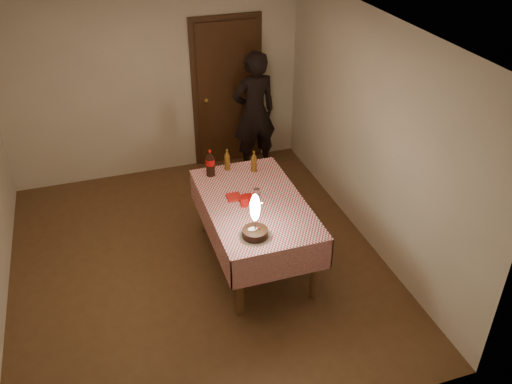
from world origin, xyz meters
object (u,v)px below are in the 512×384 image
at_px(birthday_cake, 255,225).
at_px(amber_bottle_right, 254,162).
at_px(photographer, 254,113).
at_px(cola_bottle, 210,163).
at_px(red_plate, 248,199).
at_px(red_cup, 244,202).
at_px(dining_table, 255,210).
at_px(clear_cup, 257,193).
at_px(amber_bottle_left, 227,160).

xyz_separation_m(birthday_cake, amber_bottle_right, (0.38, 1.19, -0.01)).
bearing_deg(birthday_cake, amber_bottle_right, 72.40).
bearing_deg(amber_bottle_right, photographer, 71.85).
relative_size(birthday_cake, cola_bottle, 1.50).
height_order(red_plate, red_cup, red_cup).
bearing_deg(cola_bottle, dining_table, -66.14).
distance_m(birthday_cake, amber_bottle_right, 1.25).
height_order(red_cup, amber_bottle_right, amber_bottle_right).
distance_m(dining_table, clear_cup, 0.18).
distance_m(clear_cup, photographer, 2.02).
bearing_deg(amber_bottle_left, cola_bottle, -162.86).
height_order(birthday_cake, red_plate, birthday_cake).
bearing_deg(birthday_cake, red_cup, 83.84).
xyz_separation_m(cola_bottle, amber_bottle_right, (0.49, -0.07, -0.03)).
distance_m(clear_cup, amber_bottle_left, 0.67).
relative_size(birthday_cake, clear_cup, 5.28).
height_order(birthday_cake, photographer, photographer).
bearing_deg(photographer, amber_bottle_right, -108.15).
relative_size(red_cup, photographer, 0.06).
bearing_deg(red_plate, dining_table, -52.79).
bearing_deg(amber_bottle_left, amber_bottle_right, -25.41).
bearing_deg(dining_table, red_cup, -160.97).
bearing_deg(amber_bottle_left, clear_cup, -78.21).
height_order(amber_bottle_left, amber_bottle_right, same).
bearing_deg(red_cup, dining_table, 19.03).
bearing_deg(birthday_cake, amber_bottle_left, 85.77).
bearing_deg(cola_bottle, birthday_cake, -84.70).
distance_m(dining_table, cola_bottle, 0.78).
bearing_deg(amber_bottle_left, birthday_cake, -94.23).
bearing_deg(cola_bottle, red_cup, -76.40).
xyz_separation_m(dining_table, photographer, (0.66, 2.02, 0.18)).
distance_m(red_cup, amber_bottle_right, 0.73).
bearing_deg(clear_cup, cola_bottle, 120.81).
relative_size(birthday_cake, amber_bottle_right, 1.86).
relative_size(red_plate, clear_cup, 2.44).
xyz_separation_m(birthday_cake, cola_bottle, (-0.12, 1.26, 0.02)).
bearing_deg(photographer, red_plate, -109.79).
bearing_deg(amber_bottle_right, red_cup, -116.05).
xyz_separation_m(birthday_cake, red_plate, (0.14, 0.64, -0.13)).
height_order(dining_table, photographer, photographer).
bearing_deg(red_plate, clear_cup, 14.42).
bearing_deg(red_plate, amber_bottle_left, 93.14).
xyz_separation_m(birthday_cake, photographer, (0.84, 2.60, -0.06)).
bearing_deg(photographer, birthday_cake, -107.90).
bearing_deg(dining_table, red_plate, 127.21).
height_order(red_plate, clear_cup, clear_cup).
xyz_separation_m(cola_bottle, photographer, (0.96, 1.34, -0.08)).
xyz_separation_m(dining_table, cola_bottle, (-0.30, 0.68, 0.26)).
xyz_separation_m(birthday_cake, red_cup, (0.06, 0.54, -0.08)).
relative_size(red_plate, amber_bottle_right, 0.86).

